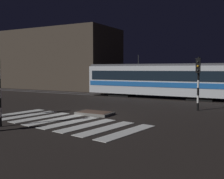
% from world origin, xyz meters
% --- Properties ---
extents(ground_plane, '(120.00, 120.00, 0.00)m').
position_xyz_m(ground_plane, '(0.00, 0.00, 0.00)').
color(ground_plane, black).
extents(rail_near, '(80.00, 0.12, 0.03)m').
position_xyz_m(rail_near, '(0.00, 10.90, 0.01)').
color(rail_near, '#59595E').
rests_on(rail_near, ground).
extents(rail_far, '(80.00, 0.12, 0.03)m').
position_xyz_m(rail_far, '(0.00, 12.34, 0.01)').
color(rail_far, '#59595E').
rests_on(rail_far, ground).
extents(crosswalk_zebra, '(9.51, 5.16, 0.02)m').
position_xyz_m(crosswalk_zebra, '(0.00, -2.08, 0.01)').
color(crosswalk_zebra, silver).
rests_on(crosswalk_zebra, ground).
extents(traffic_island, '(2.15, 1.31, 0.18)m').
position_xyz_m(traffic_island, '(0.38, 0.52, 0.09)').
color(traffic_island, slate).
rests_on(traffic_island, ground).
extents(traffic_light_corner_far_right, '(0.36, 0.42, 3.56)m').
position_xyz_m(traffic_light_corner_far_right, '(5.52, 5.14, 2.35)').
color(traffic_light_corner_far_right, black).
rests_on(traffic_light_corner_far_right, ground).
extents(tram, '(14.41, 2.58, 4.15)m').
position_xyz_m(tram, '(0.60, 11.61, 1.74)').
color(tram, silver).
rests_on(tram, ground).
extents(building_backdrop, '(16.78, 8.00, 8.21)m').
position_xyz_m(building_backdrop, '(-16.60, 17.75, 4.11)').
color(building_backdrop, '#42382D').
rests_on(building_backdrop, ground).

